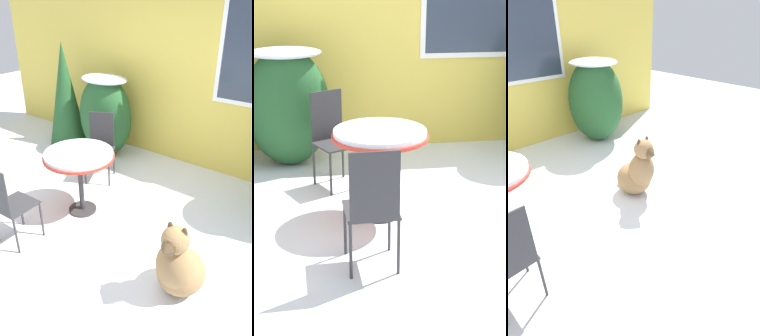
% 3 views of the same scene
% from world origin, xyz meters
% --- Properties ---
extents(ground_plane, '(16.00, 16.00, 0.00)m').
position_xyz_m(ground_plane, '(0.00, 0.00, 0.00)').
color(ground_plane, white).
extents(shrub_middle, '(0.94, 1.00, 1.44)m').
position_xyz_m(shrub_middle, '(1.91, 1.56, 0.76)').
color(shrub_middle, '#235128').
rests_on(shrub_middle, ground_plane).
extents(dog, '(0.44, 0.67, 0.83)m').
position_xyz_m(dog, '(1.20, -0.24, 0.31)').
color(dog, '#937047').
rests_on(dog, ground_plane).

